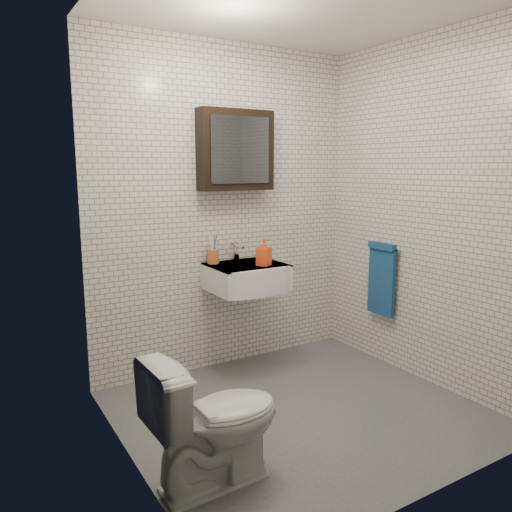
# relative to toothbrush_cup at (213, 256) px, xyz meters

# --- Properties ---
(ground) EXTENTS (2.20, 2.00, 0.01)m
(ground) POSITION_rel_toothbrush_cup_xyz_m (0.16, -0.92, -0.91)
(ground) COLOR #4D5055
(ground) RESTS_ON ground
(room_shell) EXTENTS (2.22, 2.02, 2.51)m
(room_shell) POSITION_rel_toothbrush_cup_xyz_m (0.16, -0.92, 0.56)
(room_shell) COLOR silver
(room_shell) RESTS_ON ground
(washbasin) EXTENTS (0.55, 0.50, 0.20)m
(washbasin) POSITION_rel_toothbrush_cup_xyz_m (0.21, -0.19, -0.15)
(washbasin) COLOR white
(washbasin) RESTS_ON room_shell
(faucet) EXTENTS (0.06, 0.20, 0.15)m
(faucet) POSITION_rel_toothbrush_cup_xyz_m (0.21, 0.01, 0.01)
(faucet) COLOR silver
(faucet) RESTS_ON washbasin
(mirror_cabinet) EXTENTS (0.60, 0.15, 0.60)m
(mirror_cabinet) POSITION_rel_toothbrush_cup_xyz_m (0.21, 0.00, 0.79)
(mirror_cabinet) COLOR black
(mirror_cabinet) RESTS_ON room_shell
(towel_rail) EXTENTS (0.09, 0.30, 0.58)m
(towel_rail) POSITION_rel_toothbrush_cup_xyz_m (1.20, -0.57, -0.19)
(towel_rail) COLOR silver
(towel_rail) RESTS_ON room_shell
(toothbrush_cup) EXTENTS (0.10, 0.10, 0.24)m
(toothbrush_cup) POSITION_rel_toothbrush_cup_xyz_m (0.00, 0.00, 0.00)
(toothbrush_cup) COLOR #C65F31
(toothbrush_cup) RESTS_ON washbasin
(soap_bottle) EXTENTS (0.12, 0.12, 0.20)m
(soap_bottle) POSITION_rel_toothbrush_cup_xyz_m (0.29, -0.27, 0.04)
(soap_bottle) COLOR orange
(soap_bottle) RESTS_ON washbasin
(toilet) EXTENTS (0.69, 0.40, 0.69)m
(toilet) POSITION_rel_toothbrush_cup_xyz_m (-0.64, -1.30, -0.57)
(toilet) COLOR white
(toilet) RESTS_ON ground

